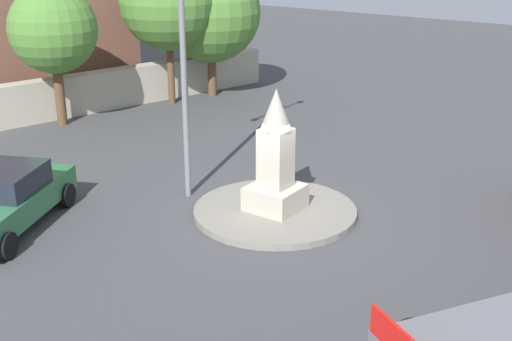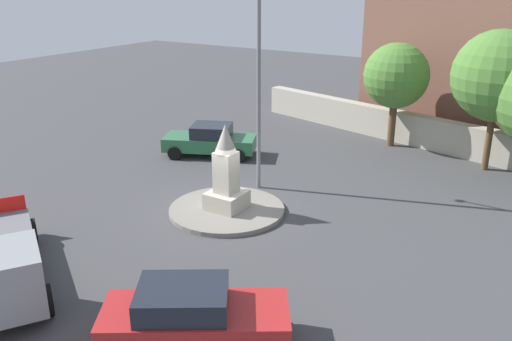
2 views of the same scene
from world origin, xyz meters
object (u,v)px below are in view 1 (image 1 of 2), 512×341
(monument, at_px, (276,162))
(streetlamp, at_px, (181,3))
(tree_near_wall, at_px, (211,12))
(tree_mid_cluster, at_px, (53,30))
(tree_far_corner, at_px, (168,2))
(car_green_near_island, at_px, (5,199))

(monument, height_order, streetlamp, streetlamp)
(monument, height_order, tree_near_wall, tree_near_wall)
(tree_mid_cluster, height_order, tree_far_corner, tree_far_corner)
(tree_far_corner, bearing_deg, car_green_near_island, 23.40)
(car_green_near_island, relative_size, tree_mid_cluster, 0.90)
(streetlamp, height_order, tree_near_wall, streetlamp)
(car_green_near_island, xyz_separation_m, tree_near_wall, (-13.76, -4.53, 2.89))
(tree_far_corner, bearing_deg, monument, 54.68)
(car_green_near_island, bearing_deg, streetlamp, 151.27)
(tree_near_wall, xyz_separation_m, tree_mid_cluster, (6.92, -1.75, -0.08))
(streetlamp, xyz_separation_m, tree_near_wall, (-9.55, -6.84, -1.63))
(monument, height_order, car_green_near_island, monument)
(monument, relative_size, tree_far_corner, 0.52)
(monument, xyz_separation_m, car_green_near_island, (4.53, -5.03, -0.68))
(streetlamp, bearing_deg, car_green_near_island, -28.73)
(streetlamp, relative_size, car_green_near_island, 1.89)
(streetlamp, height_order, tree_far_corner, streetlamp)
(tree_near_wall, distance_m, tree_mid_cluster, 7.14)
(tree_mid_cluster, xyz_separation_m, tree_far_corner, (-4.84, 1.23, 0.64))
(car_green_near_island, height_order, tree_near_wall, tree_near_wall)
(car_green_near_island, distance_m, tree_far_corner, 13.19)
(monument, xyz_separation_m, tree_far_corner, (-7.15, -10.09, 2.77))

